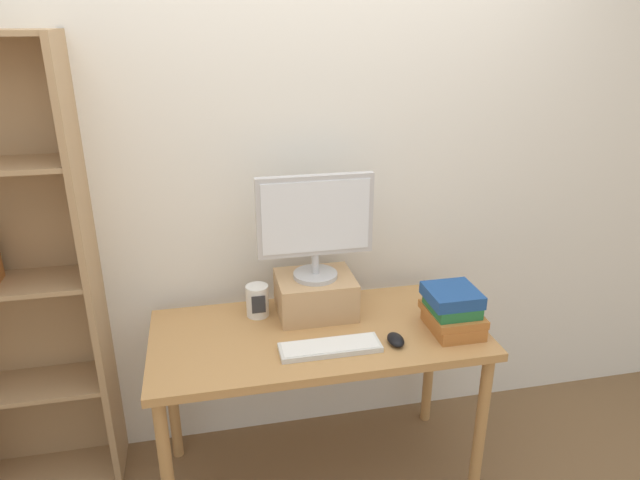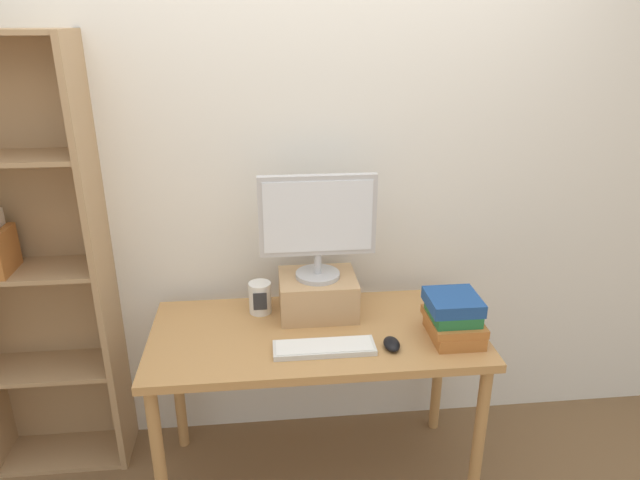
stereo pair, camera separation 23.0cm
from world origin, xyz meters
name	(u,v)px [view 1 (the left image)]	position (x,y,z in m)	size (l,w,h in m)	color
ground_plane	(318,475)	(0.00, 0.00, 0.00)	(12.00, 12.00, 0.00)	brown
back_wall	(298,182)	(0.00, 0.44, 1.30)	(7.00, 0.08, 2.60)	silver
desk	(318,349)	(0.00, 0.00, 0.69)	(1.38, 0.65, 0.78)	#B7844C
bookshelf_unit	(14,281)	(-1.21, 0.29, 0.99)	(0.62, 0.28, 1.96)	tan
riser_box	(315,295)	(0.02, 0.16, 0.86)	(0.33, 0.27, 0.17)	tan
computer_monitor	(315,222)	(0.02, 0.16, 1.20)	(0.49, 0.19, 0.46)	#B7B7BA
keyboard	(330,347)	(0.02, -0.15, 0.79)	(0.40, 0.12, 0.02)	silver
computer_mouse	(396,340)	(0.28, -0.16, 0.79)	(0.06, 0.10, 0.04)	black
book_stack	(452,310)	(0.55, -0.10, 0.87)	(0.22, 0.26, 0.18)	#AD662D
desk_speaker	(257,301)	(-0.23, 0.19, 0.85)	(0.10, 0.10, 0.14)	silver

